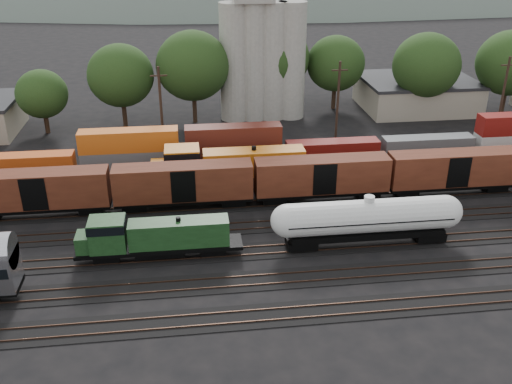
{
  "coord_description": "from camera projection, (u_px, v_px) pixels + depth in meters",
  "views": [
    {
      "loc": [
        -8.48,
        -51.87,
        28.93
      ],
      "look_at": [
        -1.8,
        2.0,
        3.0
      ],
      "focal_mm": 40.0,
      "sensor_mm": 36.0,
      "label": 1
    }
  ],
  "objects": [
    {
      "name": "utility_poles",
      "position": [
        251.0,
        107.0,
        76.89
      ],
      "size": [
        122.2,
        0.36,
        12.0
      ],
      "color": "black",
      "rests_on": "ground"
    },
    {
      "name": "container_wall",
      "position": [
        108.0,
        158.0,
        70.15
      ],
      "size": [
        165.84,
        2.6,
        5.8
      ],
      "color": "black",
      "rests_on": "ground"
    },
    {
      "name": "distant_hills",
      "position": [
        244.0,
        23.0,
        304.21
      ],
      "size": [
        860.0,
        286.0,
        130.0
      ],
      "color": "#59665B",
      "rests_on": "ground"
    },
    {
      "name": "tree_band",
      "position": [
        286.0,
        65.0,
        90.4
      ],
      "size": [
        166.26,
        20.62,
        14.24
      ],
      "color": "black",
      "rests_on": "ground"
    },
    {
      "name": "green_locomotive",
      "position": [
        150.0,
        237.0,
        52.97
      ],
      "size": [
        15.47,
        2.73,
        4.09
      ],
      "color": "black",
      "rests_on": "ground"
    },
    {
      "name": "boxcar_string",
      "position": [
        183.0,
        183.0,
        61.95
      ],
      "size": [
        138.2,
        2.9,
        4.2
      ],
      "color": "black",
      "rests_on": "ground"
    },
    {
      "name": "industrial_sheds",
      "position": [
        283.0,
        103.0,
        91.06
      ],
      "size": [
        119.38,
        17.26,
        5.1
      ],
      "color": "#9E937F",
      "rests_on": "ground"
    },
    {
      "name": "grain_silo",
      "position": [
        262.0,
        47.0,
        87.61
      ],
      "size": [
        13.4,
        5.0,
        29.0
      ],
      "color": "#A09D92",
      "rests_on": "ground"
    },
    {
      "name": "tracks",
      "position": [
        275.0,
        225.0,
        59.84
      ],
      "size": [
        180.0,
        33.2,
        0.2
      ],
      "color": "black",
      "rests_on": "ground"
    },
    {
      "name": "tank_car_a",
      "position": [
        368.0,
        218.0,
        55.03
      ],
      "size": [
        18.97,
        3.4,
        4.97
      ],
      "color": "silver",
      "rests_on": "ground"
    },
    {
      "name": "ground",
      "position": [
        275.0,
        225.0,
        59.86
      ],
      "size": [
        600.0,
        600.0,
        0.0
      ],
      "primitive_type": "plane",
      "color": "black"
    },
    {
      "name": "orange_locomotive",
      "position": [
        225.0,
        166.0,
        67.11
      ],
      "size": [
        19.94,
        3.32,
        4.99
      ],
      "color": "black",
      "rests_on": "ground"
    }
  ]
}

